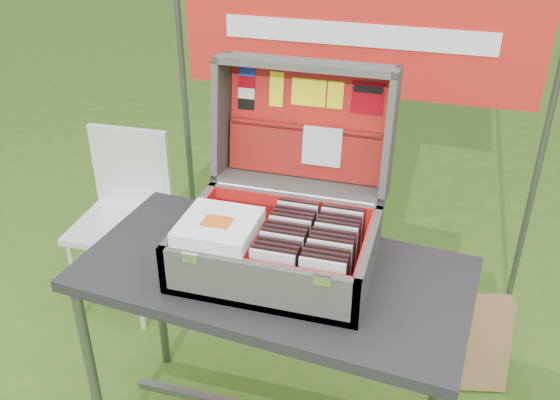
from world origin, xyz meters
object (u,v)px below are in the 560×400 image
(table, at_px, (274,360))
(suitcase, at_px, (281,182))
(chair, at_px, (118,228))
(cardboard_box, at_px, (460,342))

(table, xyz_separation_m, suitcase, (0.01, 0.06, 0.70))
(table, distance_m, chair, 1.12)
(table, xyz_separation_m, chair, (-0.95, 0.60, 0.03))
(chair, bearing_deg, suitcase, -31.05)
(cardboard_box, bearing_deg, suitcase, -158.78)
(chair, height_order, cardboard_box, chair)
(table, height_order, cardboard_box, table)
(cardboard_box, bearing_deg, table, -155.56)
(suitcase, relative_size, cardboard_box, 1.48)
(table, distance_m, suitcase, 0.70)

